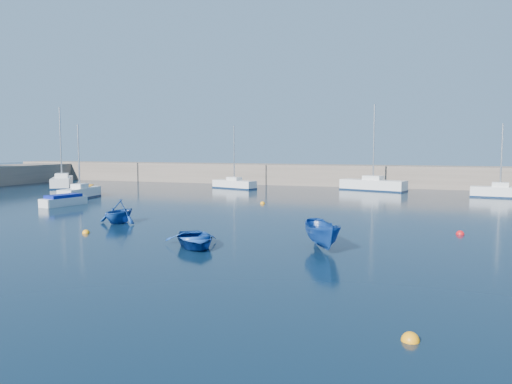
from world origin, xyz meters
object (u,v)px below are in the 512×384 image
(sailboat_7, at_px, (500,192))
(motorboat_2, at_px, (83,191))
(dinghy_right, at_px, (323,235))
(motorboat_1, at_px, (64,200))
(sailboat_5, at_px, (234,184))
(sailboat_4, at_px, (62,182))
(dinghy_left, at_px, (119,212))
(sailboat_3, at_px, (80,193))
(sailboat_6, at_px, (373,185))
(dinghy_center, at_px, (194,239))

(sailboat_7, distance_m, motorboat_2, 40.95)
(sailboat_7, height_order, dinghy_right, sailboat_7)
(motorboat_1, relative_size, dinghy_right, 1.11)
(sailboat_5, bearing_deg, dinghy_right, -132.85)
(sailboat_4, xyz_separation_m, motorboat_1, (13.32, -15.46, -0.22))
(sailboat_4, bearing_deg, motorboat_1, -85.00)
(motorboat_1, bearing_deg, dinghy_left, -22.59)
(sailboat_3, distance_m, motorboat_2, 2.68)
(sailboat_5, relative_size, dinghy_right, 2.02)
(sailboat_5, bearing_deg, sailboat_7, -74.14)
(sailboat_3, distance_m, sailboat_5, 18.10)
(sailboat_3, xyz_separation_m, dinghy_right, (26.59, -15.62, 0.14))
(sailboat_4, height_order, dinghy_left, sailboat_4)
(sailboat_6, height_order, dinghy_left, sailboat_6)
(sailboat_6, relative_size, dinghy_right, 2.63)
(sailboat_6, xyz_separation_m, dinghy_left, (-12.87, -29.82, 0.10))
(sailboat_5, relative_size, dinghy_left, 2.53)
(motorboat_1, relative_size, dinghy_left, 1.39)
(dinghy_center, bearing_deg, sailboat_7, 26.08)
(sailboat_3, xyz_separation_m, sailboat_5, (9.71, 15.27, -0.02))
(motorboat_1, bearing_deg, sailboat_5, 81.71)
(motorboat_2, height_order, dinghy_center, motorboat_2)
(sailboat_5, height_order, dinghy_center, sailboat_5)
(sailboat_3, xyz_separation_m, motorboat_2, (-1.40, 2.28, -0.08))
(sailboat_5, height_order, motorboat_1, sailboat_5)
(dinghy_right, bearing_deg, sailboat_5, 92.44)
(motorboat_1, bearing_deg, sailboat_6, 56.39)
(dinghy_left, bearing_deg, sailboat_6, 68.17)
(motorboat_1, height_order, dinghy_left, dinghy_left)
(sailboat_3, relative_size, dinghy_left, 2.41)
(sailboat_7, height_order, motorboat_1, sailboat_7)
(motorboat_2, distance_m, dinghy_center, 29.23)
(motorboat_1, xyz_separation_m, dinghy_right, (24.05, -10.37, 0.26))
(motorboat_1, height_order, dinghy_center, motorboat_1)
(sailboat_4, distance_m, dinghy_center, 41.52)
(motorboat_2, height_order, dinghy_right, dinghy_right)
(sailboat_5, xyz_separation_m, motorboat_2, (-11.11, -12.99, -0.06))
(sailboat_6, relative_size, dinghy_left, 3.30)
(sailboat_3, distance_m, sailboat_6, 31.10)
(sailboat_6, distance_m, motorboat_1, 32.56)
(sailboat_4, bearing_deg, dinghy_right, -70.41)
(sailboat_6, bearing_deg, dinghy_right, -160.42)
(dinghy_left, bearing_deg, motorboat_1, 147.93)
(sailboat_3, bearing_deg, motorboat_2, 114.23)
(sailboat_3, height_order, dinghy_right, sailboat_3)
(sailboat_5, relative_size, motorboat_2, 1.45)
(sailboat_6, height_order, motorboat_1, sailboat_6)
(dinghy_center, distance_m, dinghy_left, 9.51)
(sailboat_7, distance_m, dinghy_left, 36.18)
(sailboat_6, xyz_separation_m, dinghy_center, (-4.92, -35.04, -0.28))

